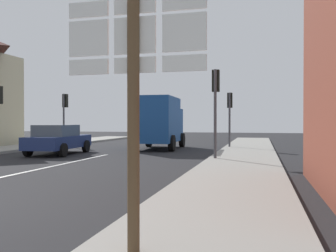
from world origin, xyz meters
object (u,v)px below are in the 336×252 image
(traffic_light_far_left, at_px, (65,107))
(traffic_light_far_right, at_px, (230,107))
(route_sign_post, at_px, (134,89))
(traffic_light_near_right, at_px, (216,94))
(delivery_truck, at_px, (159,121))
(sedan_far, at_px, (58,139))

(traffic_light_far_left, height_order, traffic_light_far_right, traffic_light_far_left)
(route_sign_post, relative_size, traffic_light_near_right, 0.85)
(traffic_light_near_right, bearing_deg, route_sign_post, -87.91)
(delivery_truck, bearing_deg, traffic_light_far_right, 18.10)
(traffic_light_near_right, bearing_deg, sedan_far, 171.91)
(traffic_light_near_right, distance_m, traffic_light_far_left, 13.13)
(sedan_far, bearing_deg, route_sign_post, -55.48)
(route_sign_post, bearing_deg, delivery_truck, 104.97)
(traffic_light_far_left, relative_size, traffic_light_far_right, 1.04)
(sedan_far, xyz_separation_m, traffic_light_near_right, (7.98, -1.13, 2.03))
(route_sign_post, xyz_separation_m, traffic_light_near_right, (-0.40, 11.06, 0.79))
(delivery_truck, bearing_deg, sedan_far, -130.44)
(sedan_far, relative_size, traffic_light_far_right, 1.28)
(sedan_far, distance_m, traffic_light_far_left, 6.92)
(sedan_far, distance_m, traffic_light_near_right, 8.32)
(route_sign_post, bearing_deg, traffic_light_far_left, 122.36)
(route_sign_post, distance_m, traffic_light_near_right, 11.09)
(traffic_light_far_right, bearing_deg, route_sign_post, -88.72)
(delivery_truck, distance_m, traffic_light_far_right, 4.38)
(route_sign_post, xyz_separation_m, traffic_light_far_left, (-11.47, 18.11, 0.59))
(route_sign_post, bearing_deg, traffic_light_near_right, 92.09)
(route_sign_post, bearing_deg, traffic_light_far_right, 91.28)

